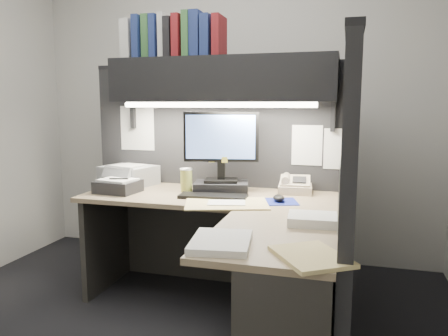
{
  "coord_description": "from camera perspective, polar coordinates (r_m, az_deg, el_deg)",
  "views": [
    {
      "loc": [
        0.97,
        -2.18,
        1.34
      ],
      "look_at": [
        0.21,
        0.51,
        0.92
      ],
      "focal_mm": 35.0,
      "sensor_mm": 36.0,
      "label": 1
    }
  ],
  "objects": [
    {
      "name": "floor",
      "position": [
        2.73,
        -7.64,
        -20.97
      ],
      "size": [
        3.5,
        3.5,
        0.0
      ],
      "primitive_type": "plane",
      "color": "black",
      "rests_on": "ground"
    },
    {
      "name": "wall_back",
      "position": [
        3.8,
        1.06,
        8.59
      ],
      "size": [
        3.5,
        0.04,
        2.7
      ],
      "primitive_type": "cube",
      "color": "beige",
      "rests_on": "floor"
    },
    {
      "name": "partition_back",
      "position": [
        3.29,
        -0.99,
        -1.0
      ],
      "size": [
        1.9,
        0.06,
        1.6
      ],
      "primitive_type": "cube",
      "color": "black",
      "rests_on": "floor"
    },
    {
      "name": "partition_right",
      "position": [
        2.42,
        15.72,
        -4.75
      ],
      "size": [
        0.06,
        1.5,
        1.6
      ],
      "primitive_type": "cube",
      "color": "black",
      "rests_on": "floor"
    },
    {
      "name": "desk",
      "position": [
        2.41,
        1.7,
        -13.34
      ],
      "size": [
        1.7,
        1.53,
        0.73
      ],
      "color": "#8B7258",
      "rests_on": "floor"
    },
    {
      "name": "overhead_shelf",
      "position": [
        3.05,
        -0.28,
        11.46
      ],
      "size": [
        1.55,
        0.34,
        0.3
      ],
      "primitive_type": "cube",
      "color": "black",
      "rests_on": "partition_back"
    },
    {
      "name": "task_light_tube",
      "position": [
        2.91,
        -1.05,
        8.26
      ],
      "size": [
        1.32,
        0.04,
        0.04
      ],
      "primitive_type": "cylinder",
      "rotation": [
        0.0,
        1.57,
        0.0
      ],
      "color": "white",
      "rests_on": "overhead_shelf"
    },
    {
      "name": "monitor",
      "position": [
        2.99,
        -0.37,
        0.95
      ],
      "size": [
        0.51,
        0.3,
        0.55
      ],
      "rotation": [
        0.0,
        0.0,
        0.21
      ],
      "color": "black",
      "rests_on": "desk"
    },
    {
      "name": "keyboard",
      "position": [
        2.84,
        -1.43,
        -3.72
      ],
      "size": [
        0.45,
        0.19,
        0.02
      ],
      "primitive_type": "cube",
      "rotation": [
        0.0,
        0.0,
        0.09
      ],
      "color": "black",
      "rests_on": "desk"
    },
    {
      "name": "mousepad",
      "position": [
        2.75,
        7.05,
        -4.38
      ],
      "size": [
        0.29,
        0.28,
        0.0
      ],
      "primitive_type": "cube",
      "rotation": [
        0.0,
        0.0,
        0.31
      ],
      "color": "navy",
      "rests_on": "desk"
    },
    {
      "name": "mouse",
      "position": [
        2.75,
        7.17,
        -3.91
      ],
      "size": [
        0.1,
        0.13,
        0.04
      ],
      "primitive_type": "ellipsoid",
      "rotation": [
        0.0,
        0.0,
        0.3
      ],
      "color": "black",
      "rests_on": "mousepad"
    },
    {
      "name": "telephone",
      "position": [
        3.04,
        9.29,
        -2.34
      ],
      "size": [
        0.24,
        0.25,
        0.09
      ],
      "primitive_type": "cube",
      "rotation": [
        0.0,
        0.0,
        0.09
      ],
      "color": "beige",
      "rests_on": "desk"
    },
    {
      "name": "coffee_cup",
      "position": [
        3.04,
        -4.95,
        -1.67
      ],
      "size": [
        0.09,
        0.09,
        0.15
      ],
      "primitive_type": "cylinder",
      "rotation": [
        0.0,
        0.0,
        0.06
      ],
      "color": "#B5A248",
      "rests_on": "desk"
    },
    {
      "name": "printer",
      "position": [
        3.36,
        -12.32,
        -0.95
      ],
      "size": [
        0.43,
        0.39,
        0.14
      ],
      "primitive_type": "cube",
      "rotation": [
        0.0,
        0.0,
        -0.28
      ],
      "color": "#9A9DA0",
      "rests_on": "desk"
    },
    {
      "name": "notebook_stack",
      "position": [
        3.1,
        -13.67,
        -2.36
      ],
      "size": [
        0.3,
        0.25,
        0.08
      ],
      "primitive_type": "cube",
      "rotation": [
        0.0,
        0.0,
        -0.1
      ],
      "color": "black",
      "rests_on": "desk"
    },
    {
      "name": "open_folder",
      "position": [
        2.66,
        0.33,
        -4.69
      ],
      "size": [
        0.57,
        0.46,
        0.01
      ],
      "primitive_type": "cube",
      "rotation": [
        0.0,
        0.0,
        0.3
      ],
      "color": "#CFBA74",
      "rests_on": "desk"
    },
    {
      "name": "paper_stack_a",
      "position": [
        2.28,
        11.49,
        -6.59
      ],
      "size": [
        0.26,
        0.23,
        0.05
      ],
      "primitive_type": "cube",
      "rotation": [
        0.0,
        0.0,
        0.07
      ],
      "color": "white",
      "rests_on": "desk"
    },
    {
      "name": "paper_stack_b",
      "position": [
        1.91,
        -0.4,
        -9.65
      ],
      "size": [
        0.29,
        0.34,
        0.03
      ],
      "primitive_type": "cube",
      "rotation": [
        0.0,
        0.0,
        0.14
      ],
      "color": "white",
      "rests_on": "desk"
    },
    {
      "name": "manila_stack",
      "position": [
        1.79,
        11.3,
        -11.27
      ],
      "size": [
        0.37,
        0.39,
        0.02
      ],
      "primitive_type": "cube",
      "rotation": [
        0.0,
        0.0,
        0.58
      ],
      "color": "#CFBA74",
      "rests_on": "desk"
    },
    {
      "name": "binder_row",
      "position": [
        3.2,
        -6.56,
        16.58
      ],
      "size": [
        0.72,
        0.25,
        0.31
      ],
      "color": "#B3B4B0",
      "rests_on": "overhead_shelf"
    },
    {
      "name": "pinned_papers",
      "position": [
        2.81,
        4.49,
        2.59
      ],
      "size": [
        1.76,
        1.31,
        0.51
      ],
      "color": "white",
      "rests_on": "partition_back"
    }
  ]
}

